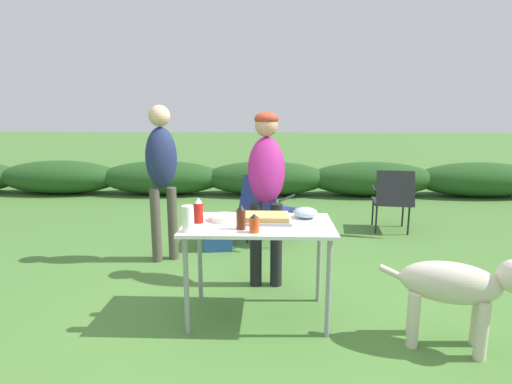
{
  "coord_description": "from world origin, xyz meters",
  "views": [
    {
      "loc": [
        0.09,
        -2.84,
        1.54
      ],
      "look_at": [
        -0.03,
        0.43,
        0.89
      ],
      "focal_mm": 28.0,
      "sensor_mm": 36.0,
      "label": 1
    }
  ],
  "objects_px": {
    "folding_table": "(258,233)",
    "standing_person_in_navy_coat": "(162,168)",
    "bbq_sauce_bottle": "(241,217)",
    "hot_sauce_bottle": "(254,223)",
    "ketchup_bottle": "(199,211)",
    "food_tray": "(267,218)",
    "cooler_box": "(218,232)",
    "plate_stack": "(223,218)",
    "camp_chair_green_behind_table": "(266,205)",
    "dog": "(459,286)",
    "camp_chair_near_hedge": "(393,197)",
    "paper_cup_stack": "(188,219)",
    "mixing_bowl": "(306,213)",
    "standing_person_in_red_jacket": "(266,177)"
  },
  "relations": [
    {
      "from": "camp_chair_near_hedge",
      "to": "dog",
      "type": "bearing_deg",
      "value": -89.84
    },
    {
      "from": "camp_chair_near_hedge",
      "to": "mixing_bowl",
      "type": "bearing_deg",
      "value": -114.16
    },
    {
      "from": "standing_person_in_navy_coat",
      "to": "cooler_box",
      "type": "distance_m",
      "value": 1.08
    },
    {
      "from": "paper_cup_stack",
      "to": "standing_person_in_navy_coat",
      "type": "distance_m",
      "value": 1.5
    },
    {
      "from": "ketchup_bottle",
      "to": "standing_person_in_navy_coat",
      "type": "bearing_deg",
      "value": 116.62
    },
    {
      "from": "plate_stack",
      "to": "cooler_box",
      "type": "height_order",
      "value": "plate_stack"
    },
    {
      "from": "food_tray",
      "to": "standing_person_in_navy_coat",
      "type": "xyz_separation_m",
      "value": [
        -1.08,
        1.12,
        0.22
      ]
    },
    {
      "from": "standing_person_in_navy_coat",
      "to": "cooler_box",
      "type": "height_order",
      "value": "standing_person_in_navy_coat"
    },
    {
      "from": "standing_person_in_red_jacket",
      "to": "cooler_box",
      "type": "relative_size",
      "value": 2.99
    },
    {
      "from": "standing_person_in_navy_coat",
      "to": "bbq_sauce_bottle",
      "type": "bearing_deg",
      "value": -82.37
    },
    {
      "from": "bbq_sauce_bottle",
      "to": "hot_sauce_bottle",
      "type": "xyz_separation_m",
      "value": [
        0.1,
        -0.07,
        -0.02
      ]
    },
    {
      "from": "paper_cup_stack",
      "to": "ketchup_bottle",
      "type": "xyz_separation_m",
      "value": [
        0.03,
        0.23,
        0.0
      ]
    },
    {
      "from": "ketchup_bottle",
      "to": "dog",
      "type": "relative_size",
      "value": 0.2
    },
    {
      "from": "standing_person_in_red_jacket",
      "to": "camp_chair_near_hedge",
      "type": "relative_size",
      "value": 1.86
    },
    {
      "from": "mixing_bowl",
      "to": "dog",
      "type": "bearing_deg",
      "value": -29.82
    },
    {
      "from": "folding_table",
      "to": "standing_person_in_navy_coat",
      "type": "height_order",
      "value": "standing_person_in_navy_coat"
    },
    {
      "from": "standing_person_in_navy_coat",
      "to": "dog",
      "type": "relative_size",
      "value": 1.71
    },
    {
      "from": "paper_cup_stack",
      "to": "folding_table",
      "type": "bearing_deg",
      "value": 25.15
    },
    {
      "from": "mixing_bowl",
      "to": "plate_stack",
      "type": "bearing_deg",
      "value": -171.03
    },
    {
      "from": "mixing_bowl",
      "to": "bbq_sauce_bottle",
      "type": "xyz_separation_m",
      "value": [
        -0.48,
        -0.33,
        0.04
      ]
    },
    {
      "from": "plate_stack",
      "to": "camp_chair_near_hedge",
      "type": "xyz_separation_m",
      "value": [
        1.94,
        2.2,
        -0.29
      ]
    },
    {
      "from": "food_tray",
      "to": "cooler_box",
      "type": "relative_size",
      "value": 0.72
    },
    {
      "from": "folding_table",
      "to": "plate_stack",
      "type": "xyz_separation_m",
      "value": [
        -0.27,
        0.08,
        0.1
      ]
    },
    {
      "from": "paper_cup_stack",
      "to": "camp_chair_near_hedge",
      "type": "xyz_separation_m",
      "value": [
        2.15,
        2.5,
        -0.36
      ]
    },
    {
      "from": "mixing_bowl",
      "to": "standing_person_in_navy_coat",
      "type": "xyz_separation_m",
      "value": [
        -1.38,
        0.99,
        0.21
      ]
    },
    {
      "from": "plate_stack",
      "to": "bbq_sauce_bottle",
      "type": "relative_size",
      "value": 1.2
    },
    {
      "from": "plate_stack",
      "to": "ketchup_bottle",
      "type": "relative_size",
      "value": 1.12
    },
    {
      "from": "ketchup_bottle",
      "to": "camp_chair_green_behind_table",
      "type": "relative_size",
      "value": 0.23
    },
    {
      "from": "ketchup_bottle",
      "to": "bbq_sauce_bottle",
      "type": "relative_size",
      "value": 1.08
    },
    {
      "from": "dog",
      "to": "standing_person_in_red_jacket",
      "type": "bearing_deg",
      "value": -111.34
    },
    {
      "from": "standing_person_in_red_jacket",
      "to": "cooler_box",
      "type": "distance_m",
      "value": 1.38
    },
    {
      "from": "hot_sauce_bottle",
      "to": "standing_person_in_red_jacket",
      "type": "relative_size",
      "value": 0.08
    },
    {
      "from": "hot_sauce_bottle",
      "to": "food_tray",
      "type": "bearing_deg",
      "value": 73.55
    },
    {
      "from": "mixing_bowl",
      "to": "standing_person_in_red_jacket",
      "type": "height_order",
      "value": "standing_person_in_red_jacket"
    },
    {
      "from": "hot_sauce_bottle",
      "to": "cooler_box",
      "type": "bearing_deg",
      "value": 105.01
    },
    {
      "from": "dog",
      "to": "camp_chair_near_hedge",
      "type": "distance_m",
      "value": 2.67
    },
    {
      "from": "folding_table",
      "to": "camp_chair_green_behind_table",
      "type": "height_order",
      "value": "camp_chair_green_behind_table"
    },
    {
      "from": "mixing_bowl",
      "to": "camp_chair_green_behind_table",
      "type": "distance_m",
      "value": 1.65
    },
    {
      "from": "plate_stack",
      "to": "bbq_sauce_bottle",
      "type": "distance_m",
      "value": 0.28
    },
    {
      "from": "mixing_bowl",
      "to": "camp_chair_green_behind_table",
      "type": "bearing_deg",
      "value": 101.72
    },
    {
      "from": "mixing_bowl",
      "to": "bbq_sauce_bottle",
      "type": "height_order",
      "value": "bbq_sauce_bottle"
    },
    {
      "from": "folding_table",
      "to": "standing_person_in_navy_coat",
      "type": "relative_size",
      "value": 0.68
    },
    {
      "from": "plate_stack",
      "to": "bbq_sauce_bottle",
      "type": "bearing_deg",
      "value": -56.98
    },
    {
      "from": "camp_chair_near_hedge",
      "to": "camp_chair_green_behind_table",
      "type": "bearing_deg",
      "value": -154.76
    },
    {
      "from": "camp_chair_near_hedge",
      "to": "bbq_sauce_bottle",
      "type": "bearing_deg",
      "value": -118.54
    },
    {
      "from": "paper_cup_stack",
      "to": "camp_chair_near_hedge",
      "type": "bearing_deg",
      "value": 49.32
    },
    {
      "from": "bbq_sauce_bottle",
      "to": "standing_person_in_navy_coat",
      "type": "bearing_deg",
      "value": 124.45
    },
    {
      "from": "folding_table",
      "to": "standing_person_in_red_jacket",
      "type": "height_order",
      "value": "standing_person_in_red_jacket"
    },
    {
      "from": "food_tray",
      "to": "camp_chair_green_behind_table",
      "type": "xyz_separation_m",
      "value": [
        -0.03,
        1.71,
        -0.3
      ]
    },
    {
      "from": "folding_table",
      "to": "hot_sauce_bottle",
      "type": "relative_size",
      "value": 8.45
    }
  ]
}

